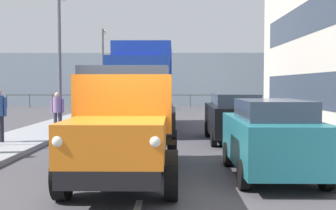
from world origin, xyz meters
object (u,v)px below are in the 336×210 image
at_px(pedestrian_with_bag, 57,109).
at_px(lamp_post_far, 103,61).
at_px(car_black_kerbside_1, 234,117).
at_px(lamp_post_promenade, 60,45).
at_px(car_red_oppositeside_0, 108,107).
at_px(truck_vintage_orange, 125,127).
at_px(car_teal_kerbside_near, 271,137).
at_px(lorry_cargo_blue, 144,84).

distance_m(pedestrian_with_bag, lamp_post_far, 15.70).
xyz_separation_m(car_black_kerbside_1, lamp_post_promenade, (7.53, -4.72, 3.00)).
relative_size(car_red_oppositeside_0, pedestrian_with_bag, 2.85).
xyz_separation_m(truck_vintage_orange, pedestrian_with_bag, (3.69, -8.02, -0.10)).
height_order(car_black_kerbside_1, pedestrian_with_bag, pedestrian_with_bag).
bearing_deg(car_black_kerbside_1, car_teal_kerbside_near, 90.00).
relative_size(truck_vintage_orange, lamp_post_far, 0.92).
xyz_separation_m(truck_vintage_orange, car_black_kerbside_1, (-3.16, -6.31, -0.28)).
bearing_deg(lamp_post_far, truck_vintage_orange, 100.80).
bearing_deg(car_teal_kerbside_near, lorry_cargo_blue, -70.28).
height_order(lorry_cargo_blue, car_red_oppositeside_0, lorry_cargo_blue).
bearing_deg(car_teal_kerbside_near, car_red_oppositeside_0, -65.17).
bearing_deg(car_red_oppositeside_0, car_black_kerbside_1, 131.65).
height_order(pedestrian_with_bag, lamp_post_far, lamp_post_far).
distance_m(lorry_cargo_blue, car_black_kerbside_1, 5.56).
height_order(car_black_kerbside_1, lamp_post_promenade, lamp_post_promenade).
bearing_deg(truck_vintage_orange, lorry_cargo_blue, -87.99).
bearing_deg(lamp_post_promenade, truck_vintage_orange, 111.59).
height_order(lamp_post_promenade, lamp_post_far, lamp_post_promenade).
bearing_deg(truck_vintage_orange, pedestrian_with_bag, -65.28).
height_order(car_red_oppositeside_0, lamp_post_promenade, lamp_post_promenade).
relative_size(pedestrian_with_bag, lamp_post_promenade, 0.25).
bearing_deg(car_black_kerbside_1, truck_vintage_orange, 63.39).
height_order(pedestrian_with_bag, lamp_post_promenade, lamp_post_promenade).
height_order(lorry_cargo_blue, car_black_kerbside_1, lorry_cargo_blue).
height_order(lorry_cargo_blue, lamp_post_far, lamp_post_far).
relative_size(car_teal_kerbside_near, car_black_kerbside_1, 0.90).
distance_m(lorry_cargo_blue, lamp_post_promenade, 4.43).
xyz_separation_m(pedestrian_with_bag, lamp_post_far, (0.78, -15.43, 2.77)).
height_order(car_teal_kerbside_near, lamp_post_promenade, lamp_post_promenade).
bearing_deg(truck_vintage_orange, car_teal_kerbside_near, -169.25).
bearing_deg(lamp_post_promenade, car_black_kerbside_1, 147.91).
bearing_deg(lorry_cargo_blue, car_teal_kerbside_near, 109.72).
bearing_deg(car_red_oppositeside_0, truck_vintage_orange, 100.63).
height_order(truck_vintage_orange, pedestrian_with_bag, truck_vintage_orange).
bearing_deg(pedestrian_with_bag, lamp_post_far, -87.09).
distance_m(car_black_kerbside_1, lamp_post_far, 18.99).
height_order(car_black_kerbside_1, lamp_post_far, lamp_post_far).
height_order(lorry_cargo_blue, lamp_post_promenade, lamp_post_promenade).
bearing_deg(car_red_oppositeside_0, lamp_post_promenade, 36.12).
bearing_deg(car_red_oppositeside_0, lamp_post_far, -79.01).
bearing_deg(car_black_kerbside_1, lamp_post_far, -65.99).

